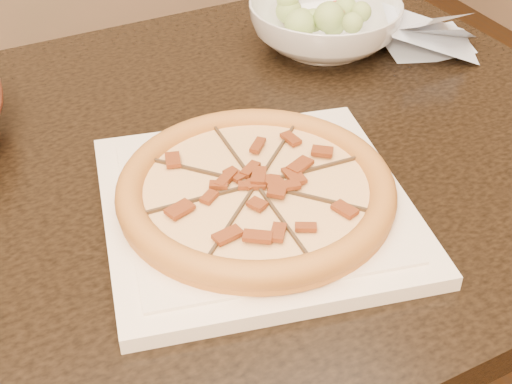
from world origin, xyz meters
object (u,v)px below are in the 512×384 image
dining_table (145,243)px  plate (256,206)px  pizza (256,189)px  salad_bowl (325,25)px

dining_table → plate: plate is taller
pizza → salad_bowl: bearing=51.0°
dining_table → salad_bowl: bearing=29.1°
dining_table → plate: size_ratio=3.43×
plate → pizza: bearing=138.9°
dining_table → pizza: size_ratio=4.35×
plate → dining_table: bearing=128.2°
dining_table → plate: bearing=-51.8°
pizza → salad_bowl: 0.43m
plate → salad_bowl: (0.27, 0.34, 0.03)m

